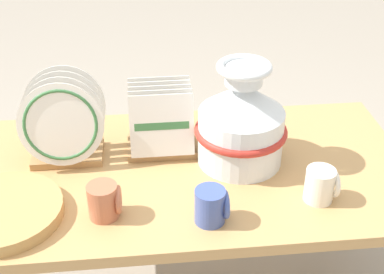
# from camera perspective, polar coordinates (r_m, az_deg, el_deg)

# --- Properties ---
(display_table) EXTENTS (1.33, 0.70, 0.59)m
(display_table) POSITION_cam_1_polar(r_m,az_deg,el_deg) (1.65, 0.00, -5.29)
(display_table) COLOR tan
(display_table) RESTS_ON ground_plane
(ceramic_vase) EXTENTS (0.28, 0.28, 0.32)m
(ceramic_vase) POSITION_cam_1_polar(r_m,az_deg,el_deg) (1.58, 5.28, 1.68)
(ceramic_vase) COLOR silver
(ceramic_vase) RESTS_ON display_table
(dish_rack_round_plates) EXTENTS (0.25, 0.18, 0.27)m
(dish_rack_round_plates) POSITION_cam_1_polar(r_m,az_deg,el_deg) (1.64, -13.52, 1.17)
(dish_rack_round_plates) COLOR tan
(dish_rack_round_plates) RESTS_ON display_table
(dish_rack_square_plates) EXTENTS (0.21, 0.17, 0.21)m
(dish_rack_square_plates) POSITION_cam_1_polar(r_m,az_deg,el_deg) (1.66, -3.32, 1.15)
(dish_rack_square_plates) COLOR tan
(dish_rack_square_plates) RESTS_ON display_table
(wicker_charger_stack) EXTENTS (0.32, 0.32, 0.04)m
(wicker_charger_stack) POSITION_cam_1_polar(r_m,az_deg,el_deg) (1.51, -19.57, -7.55)
(wicker_charger_stack) COLOR tan
(wicker_charger_stack) RESTS_ON display_table
(mug_terracotta_glaze) EXTENTS (0.09, 0.08, 0.10)m
(mug_terracotta_glaze) POSITION_cam_1_polar(r_m,az_deg,el_deg) (1.43, -9.27, -6.74)
(mug_terracotta_glaze) COLOR #B76647
(mug_terracotta_glaze) RESTS_ON display_table
(mug_cobalt_glaze) EXTENTS (0.09, 0.08, 0.10)m
(mug_cobalt_glaze) POSITION_cam_1_polar(r_m,az_deg,el_deg) (1.39, 2.12, -7.34)
(mug_cobalt_glaze) COLOR #42569E
(mug_cobalt_glaze) RESTS_ON display_table
(mug_cream_glaze) EXTENTS (0.09, 0.08, 0.10)m
(mug_cream_glaze) POSITION_cam_1_polar(r_m,az_deg,el_deg) (1.50, 13.62, -4.97)
(mug_cream_glaze) COLOR silver
(mug_cream_glaze) RESTS_ON display_table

